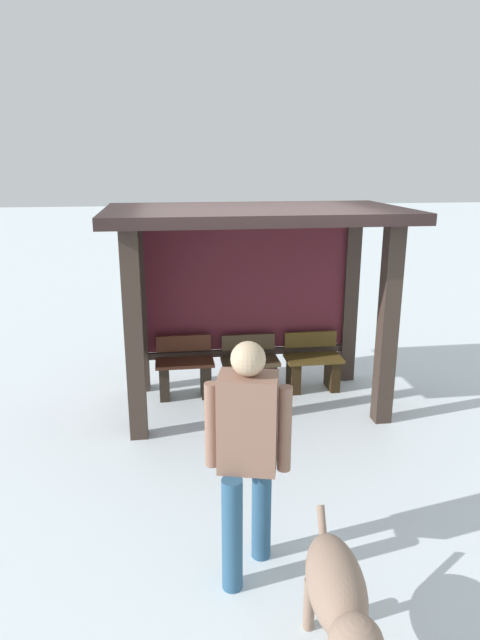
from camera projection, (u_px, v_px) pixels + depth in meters
name	position (u px, v px, depth m)	size (l,w,h in m)	color
ground_plane	(254.00, 404.00, 6.55)	(60.00, 60.00, 0.00)	white
bus_shelter	(246.00, 259.00, 6.21)	(3.23, 1.82, 2.31)	#392C25
bench_left_inside	(185.00, 372.00, 6.68)	(0.70, 0.34, 0.74)	#502A1C
bench_center_inside	(250.00, 370.00, 6.79)	(0.70, 0.36, 0.72)	#463623
bench_right_inside	(313.00, 367.00, 6.90)	(0.70, 0.38, 0.71)	#523E19
person_walking	(248.00, 445.00, 3.61)	(0.58, 0.45, 1.71)	#8D6452
dog	(338.00, 596.00, 2.97)	(0.39, 1.12, 0.74)	gray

